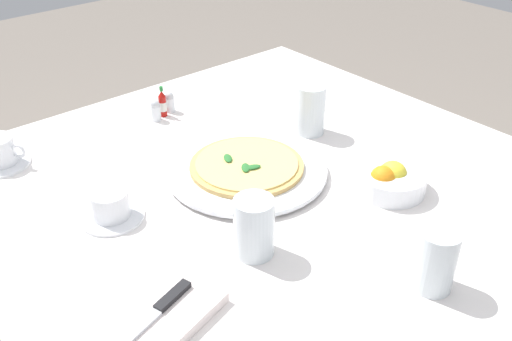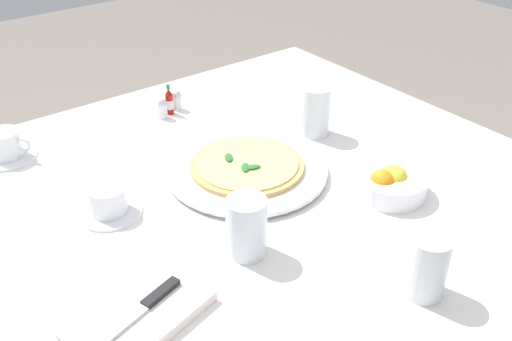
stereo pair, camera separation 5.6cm
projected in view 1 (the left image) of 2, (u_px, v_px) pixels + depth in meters
The scene contains 13 objects.
dining_table at pixel (265, 227), 1.34m from camera, with size 1.20×1.20×0.75m.
pizza_plate at pixel (247, 170), 1.29m from camera, with size 0.36×0.36×0.02m.
pizza at pixel (247, 165), 1.28m from camera, with size 0.25×0.25×0.02m.
coffee_cup_back_corner at pixel (110, 206), 1.15m from camera, with size 0.13×0.13×0.06m.
water_glass_far_right at pixel (436, 263), 0.97m from camera, with size 0.07×0.07×0.11m.
water_glass_near_right at pixel (254, 230), 1.05m from camera, with size 0.07×0.07×0.12m.
water_glass_center_back at pixel (310, 113), 1.44m from camera, with size 0.07×0.07×0.13m.
napkin_folded at pixel (154, 321), 0.92m from camera, with size 0.25×0.18×0.02m.
dinner_knife at pixel (152, 316), 0.91m from camera, with size 0.19×0.07×0.01m.
citrus_bowl at pixel (390, 180), 1.23m from camera, with size 0.15×0.15×0.07m.
hot_sauce_bottle at pixel (163, 104), 1.53m from camera, with size 0.02×0.02×0.08m.
salt_shaker at pixel (156, 111), 1.51m from camera, with size 0.03×0.03×0.06m.
pepper_shaker at pixel (170, 103), 1.55m from camera, with size 0.03×0.03×0.06m.
Camera 1 is at (0.71, 0.80, 1.45)m, focal length 41.03 mm.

